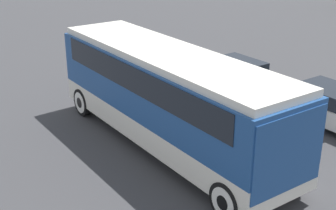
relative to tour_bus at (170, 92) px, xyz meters
name	(u,v)px	position (x,y,z in m)	size (l,w,h in m)	color
ground_plane	(168,145)	(-0.10, 0.00, -1.92)	(120.00, 120.00, 0.00)	#38383A
tour_bus	(170,92)	(0.00, 0.00, 0.00)	(9.92, 2.58, 3.19)	silver
parked_car_near	(330,106)	(1.79, 5.79, -1.23)	(4.01, 1.94, 1.36)	silver
parked_car_mid	(240,77)	(-2.51, 5.42, -1.23)	(4.06, 1.79, 1.37)	black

